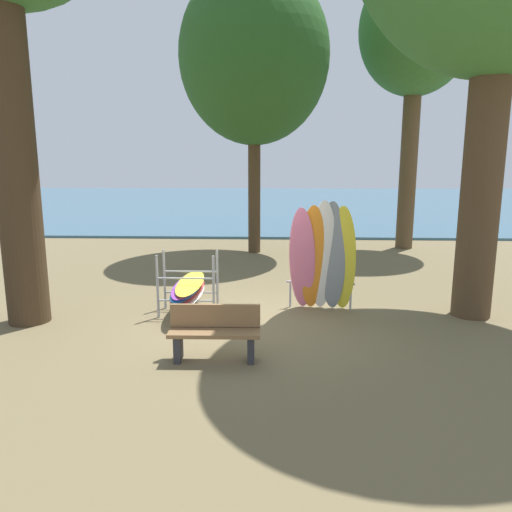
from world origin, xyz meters
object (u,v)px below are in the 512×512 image
object	(u,v)px
tree_mid_behind	(416,33)
board_storage_rack	(188,288)
tree_far_left_back	(254,57)
leaning_board_pile	(322,259)
park_bench	(215,331)

from	to	relation	value
tree_mid_behind	board_storage_rack	bearing A→B (deg)	-129.02
tree_far_left_back	leaning_board_pile	distance (m)	8.52
tree_far_left_back	park_bench	xyz separation A→B (m)	(-0.21, -9.05, -5.80)
leaning_board_pile	park_bench	xyz separation A→B (m)	(-1.87, -2.46, -0.66)
tree_mid_behind	tree_far_left_back	distance (m)	5.48
board_storage_rack	park_bench	distance (m)	2.42
tree_far_left_back	board_storage_rack	bearing A→B (deg)	-98.66
tree_far_left_back	board_storage_rack	xyz separation A→B (m)	(-1.03, -6.77, -5.73)
tree_mid_behind	park_bench	xyz separation A→B (m)	(-5.51, -10.09, -6.74)
tree_far_left_back	park_bench	bearing A→B (deg)	-91.35
board_storage_rack	leaning_board_pile	bearing A→B (deg)	3.88
tree_far_left_back	park_bench	distance (m)	10.75
board_storage_rack	park_bench	world-z (taller)	board_storage_rack
leaning_board_pile	board_storage_rack	world-z (taller)	leaning_board_pile
park_bench	board_storage_rack	bearing A→B (deg)	109.73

